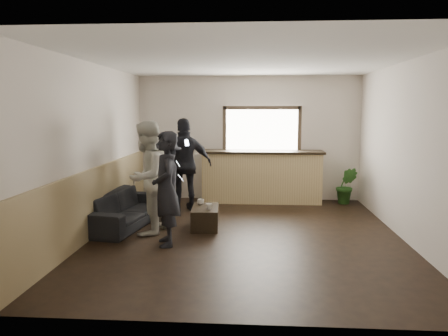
# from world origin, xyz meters

# --- Properties ---
(ground) EXTENTS (5.00, 6.00, 0.01)m
(ground) POSITION_xyz_m (0.00, 0.00, 0.00)
(ground) COLOR black
(room_shell) EXTENTS (5.01, 6.01, 2.80)m
(room_shell) POSITION_xyz_m (-0.74, 0.00, 1.47)
(room_shell) COLOR silver
(room_shell) RESTS_ON ground
(bar_counter) EXTENTS (2.70, 0.68, 2.13)m
(bar_counter) POSITION_xyz_m (0.30, 2.70, 0.64)
(bar_counter) COLOR tan
(bar_counter) RESTS_ON ground
(sofa) EXTENTS (1.12, 2.15, 0.60)m
(sofa) POSITION_xyz_m (-2.15, 0.49, 0.30)
(sofa) COLOR black
(sofa) RESTS_ON ground
(coffee_table) EXTENTS (0.50, 0.84, 0.36)m
(coffee_table) POSITION_xyz_m (-0.71, 0.44, 0.18)
(coffee_table) COLOR black
(coffee_table) RESTS_ON ground
(cup_a) EXTENTS (0.14, 0.14, 0.10)m
(cup_a) POSITION_xyz_m (-0.82, 0.66, 0.41)
(cup_a) COLOR silver
(cup_a) RESTS_ON coffee_table
(cup_b) EXTENTS (0.14, 0.14, 0.10)m
(cup_b) POSITION_xyz_m (-0.63, 0.28, 0.41)
(cup_b) COLOR silver
(cup_b) RESTS_ON coffee_table
(potted_plant) EXTENTS (0.50, 0.44, 0.80)m
(potted_plant) POSITION_xyz_m (2.15, 2.60, 0.40)
(potted_plant) COLOR #2D6623
(potted_plant) RESTS_ON ground
(person_a) EXTENTS (0.59, 0.73, 1.73)m
(person_a) POSITION_xyz_m (-1.18, -0.57, 0.86)
(person_a) COLOR black
(person_a) RESTS_ON ground
(person_b) EXTENTS (0.92, 1.06, 1.87)m
(person_b) POSITION_xyz_m (-1.62, 0.03, 0.93)
(person_b) COLOR beige
(person_b) RESTS_ON ground
(person_c) EXTENTS (0.65, 1.03, 1.53)m
(person_c) POSITION_xyz_m (-1.50, 1.06, 0.77)
(person_c) COLOR black
(person_c) RESTS_ON ground
(person_d) EXTENTS (1.19, 0.80, 1.88)m
(person_d) POSITION_xyz_m (-1.26, 1.76, 0.94)
(person_d) COLOR black
(person_d) RESTS_ON ground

